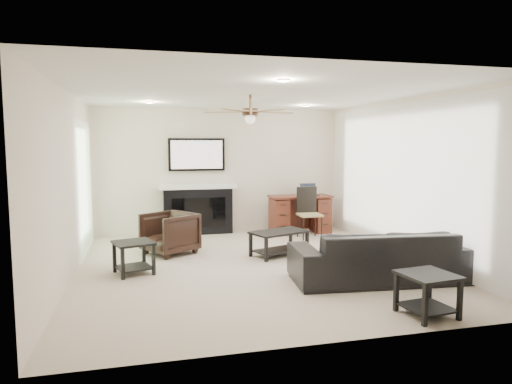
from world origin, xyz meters
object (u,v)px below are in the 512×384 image
sofa (380,255)px  coffee_table (279,243)px  armchair (170,233)px  fireplace_unit (198,186)px  desk (300,214)px

sofa → coffee_table: (-0.90, 1.60, -0.14)m
armchair → coffee_table: size_ratio=0.83×
armchair → coffee_table: 1.79m
sofa → fireplace_unit: size_ratio=1.21×
armchair → desk: 2.90m
coffee_table → desk: (0.96, 1.72, 0.18)m
armchair → desk: size_ratio=0.61×
sofa → desk: size_ratio=1.89×
sofa → armchair: size_ratio=3.08×
coffee_table → sofa: bearing=-81.5°
armchair → desk: bearing=81.1°
sofa → armchair: 3.37m
armchair → fireplace_unit: size_ratio=0.39×
coffee_table → armchair: bearing=141.2°
fireplace_unit → sofa: bearing=-62.3°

